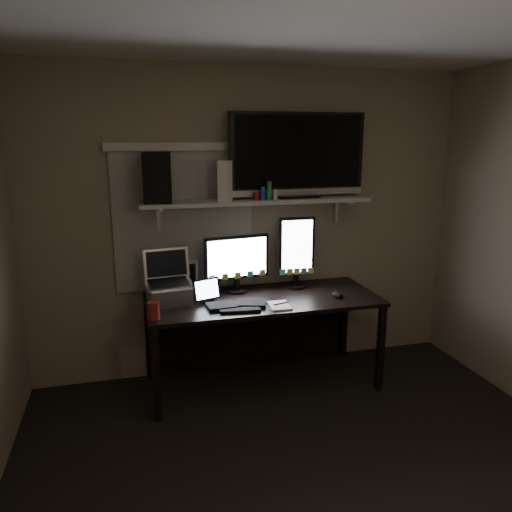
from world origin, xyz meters
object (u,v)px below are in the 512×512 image
object	(u,v)px
cup	(154,310)
game_console	(224,180)
desk	(259,314)
laptop	(168,278)
tablet	(207,290)
tv	(297,155)
speaker	(157,178)
monitor_landscape	(237,264)
mouse	(337,295)
monitor_portrait	(296,252)
keyboard	(237,305)

from	to	relation	value
cup	game_console	xyz separation A→B (m)	(0.59, 0.45, 0.84)
desk	laptop	size ratio (longest dim) A/B	4.62
tablet	tv	size ratio (longest dim) A/B	0.20
speaker	tablet	bearing A→B (deg)	-22.86
laptop	cup	xyz separation A→B (m)	(-0.14, -0.31, -0.13)
monitor_landscape	cup	world-z (taller)	monitor_landscape
tablet	cup	distance (m)	0.48
laptop	speaker	world-z (taller)	speaker
laptop	tv	world-z (taller)	tv
desk	game_console	xyz separation A→B (m)	(-0.26, 0.07, 1.08)
monitor_landscape	laptop	distance (m)	0.58
game_console	speaker	xyz separation A→B (m)	(-0.50, -0.02, 0.03)
mouse	laptop	world-z (taller)	laptop
monitor_portrait	tv	bearing A→B (deg)	105.18
keyboard	game_console	size ratio (longest dim) A/B	1.48
mouse	speaker	bearing A→B (deg)	148.93
mouse	game_console	world-z (taller)	game_console
desk	keyboard	xyz separation A→B (m)	(-0.24, -0.27, 0.19)
keyboard	cup	size ratio (longest dim) A/B	3.67
cup	laptop	bearing A→B (deg)	66.20
speaker	monitor_landscape	bearing A→B (deg)	8.47
tablet	monitor_portrait	bearing A→B (deg)	-3.84
monitor_landscape	cup	size ratio (longest dim) A/B	4.39
keyboard	laptop	size ratio (longest dim) A/B	1.15
monitor_portrait	keyboard	distance (m)	0.74
desk	keyboard	bearing A→B (deg)	-132.10
monitor_portrait	laptop	world-z (taller)	monitor_portrait
tablet	mouse	bearing A→B (deg)	-25.73
laptop	monitor_portrait	bearing A→B (deg)	0.68
monitor_landscape	tv	distance (m)	0.98
mouse	game_console	size ratio (longest dim) A/B	0.38
cup	monitor_portrait	bearing A→B (deg)	20.49
mouse	cup	size ratio (longest dim) A/B	0.94
mouse	laptop	size ratio (longest dim) A/B	0.29
monitor_landscape	keyboard	distance (m)	0.42
laptop	tv	xyz separation A→B (m)	(1.06, 0.15, 0.89)
keyboard	speaker	distance (m)	1.10
monitor_portrait	mouse	bearing A→B (deg)	-53.04
desk	game_console	bearing A→B (deg)	163.96
mouse	game_console	bearing A→B (deg)	140.29
desk	cup	xyz separation A→B (m)	(-0.85, -0.37, 0.24)
desk	monitor_landscape	size ratio (longest dim) A/B	3.35
keyboard	speaker	size ratio (longest dim) A/B	1.23
tablet	tv	xyz separation A→B (m)	(0.78, 0.21, 0.98)
tablet	cup	size ratio (longest dim) A/B	1.79
monitor_portrait	mouse	distance (m)	0.49
tablet	game_console	distance (m)	0.85
mouse	tv	xyz separation A→B (m)	(-0.23, 0.35, 1.06)
monitor_portrait	tv	distance (m)	0.78
tv	game_console	xyz separation A→B (m)	(-0.60, -0.01, -0.18)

